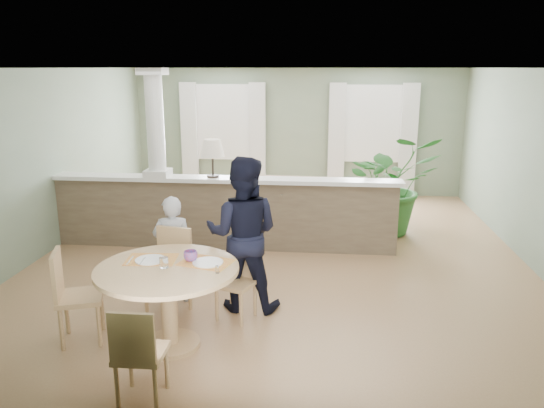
# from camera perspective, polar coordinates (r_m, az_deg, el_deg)

# --- Properties ---
(ground) EXTENTS (8.00, 8.00, 0.00)m
(ground) POSITION_cam_1_polar(r_m,az_deg,el_deg) (7.96, 1.02, -5.39)
(ground) COLOR #A57F57
(ground) RESTS_ON ground
(room_shell) EXTENTS (7.02, 8.02, 2.71)m
(room_shell) POSITION_cam_1_polar(r_m,az_deg,el_deg) (8.17, 1.24, 8.19)
(room_shell) COLOR gray
(room_shell) RESTS_ON ground
(pony_wall) EXTENTS (5.32, 0.38, 2.70)m
(pony_wall) POSITION_cam_1_polar(r_m,az_deg,el_deg) (8.08, -5.83, 0.08)
(pony_wall) COLOR #75634B
(pony_wall) RESTS_ON ground
(sofa) EXTENTS (2.84, 1.24, 0.81)m
(sofa) POSITION_cam_1_polar(r_m,az_deg,el_deg) (9.19, 4.07, -0.05)
(sofa) COLOR #8B6A4B
(sofa) RESTS_ON ground
(houseplant) EXTENTS (1.74, 1.59, 1.67)m
(houseplant) POSITION_cam_1_polar(r_m,az_deg,el_deg) (9.00, 12.70, 2.11)
(houseplant) COLOR #2D6C2B
(houseplant) RESTS_ON ground
(dining_table) EXTENTS (1.39, 1.39, 0.95)m
(dining_table) POSITION_cam_1_polar(r_m,az_deg,el_deg) (5.31, -11.05, -8.39)
(dining_table) COLOR tan
(dining_table) RESTS_ON ground
(chair_far_boy) EXTENTS (0.51, 0.51, 0.97)m
(chair_far_boy) POSITION_cam_1_polar(r_m,az_deg,el_deg) (6.09, -10.87, -6.69)
(chair_far_boy) COLOR tan
(chair_far_boy) RESTS_ON ground
(chair_far_man) EXTENTS (0.49, 0.49, 0.85)m
(chair_far_man) POSITION_cam_1_polar(r_m,az_deg,el_deg) (5.92, -3.59, -7.77)
(chair_far_man) COLOR tan
(chair_far_man) RESTS_ON ground
(chair_near) EXTENTS (0.40, 0.40, 0.87)m
(chair_near) POSITION_cam_1_polar(r_m,az_deg,el_deg) (4.58, -14.24, -15.09)
(chair_near) COLOR tan
(chair_near) RESTS_ON ground
(chair_side) EXTENTS (0.55, 0.55, 0.96)m
(chair_side) POSITION_cam_1_polar(r_m,az_deg,el_deg) (5.72, -20.74, -8.85)
(chair_side) COLOR tan
(chair_side) RESTS_ON ground
(child_person) EXTENTS (0.51, 0.37, 1.28)m
(child_person) POSITION_cam_1_polar(r_m,az_deg,el_deg) (6.33, -10.58, -4.81)
(child_person) COLOR #ACABB1
(child_person) RESTS_ON ground
(man_person) EXTENTS (0.89, 0.70, 1.77)m
(man_person) POSITION_cam_1_polar(r_m,az_deg,el_deg) (5.98, -3.15, -3.25)
(man_person) COLOR black
(man_person) RESTS_ON ground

